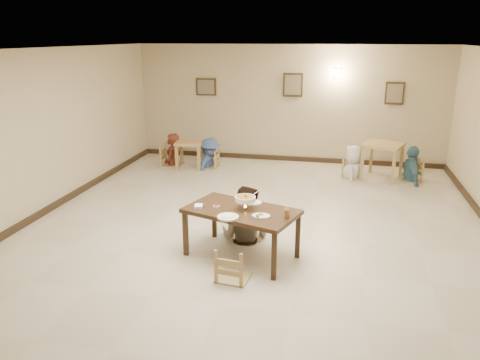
% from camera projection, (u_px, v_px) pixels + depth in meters
% --- Properties ---
extents(floor, '(10.00, 10.00, 0.00)m').
position_uv_depth(floor, '(252.00, 234.00, 7.88)').
color(floor, beige).
rests_on(floor, ground).
extents(ceiling, '(10.00, 10.00, 0.00)m').
position_uv_depth(ceiling, '(254.00, 50.00, 6.99)').
color(ceiling, silver).
rests_on(ceiling, wall_back).
extents(wall_back, '(10.00, 0.00, 10.00)m').
position_uv_depth(wall_back, '(288.00, 104.00, 12.11)').
color(wall_back, '#C8B692').
rests_on(wall_back, floor).
extents(wall_front, '(10.00, 0.00, 10.00)m').
position_uv_depth(wall_front, '(98.00, 336.00, 2.77)').
color(wall_front, '#C8B692').
rests_on(wall_front, floor).
extents(wall_left, '(0.00, 10.00, 10.00)m').
position_uv_depth(wall_left, '(30.00, 136.00, 8.24)').
color(wall_left, '#C8B692').
rests_on(wall_left, floor).
extents(baseboard_back, '(8.00, 0.06, 0.12)m').
position_uv_depth(baseboard_back, '(287.00, 158.00, 12.50)').
color(baseboard_back, black).
rests_on(baseboard_back, floor).
extents(baseboard_left, '(0.06, 10.00, 0.12)m').
position_uv_depth(baseboard_left, '(42.00, 213.00, 8.66)').
color(baseboard_left, black).
rests_on(baseboard_left, floor).
extents(picture_a, '(0.55, 0.04, 0.45)m').
position_uv_depth(picture_a, '(206.00, 87.00, 12.39)').
color(picture_a, '#372914').
rests_on(picture_a, wall_back).
extents(picture_b, '(0.50, 0.04, 0.60)m').
position_uv_depth(picture_b, '(293.00, 85.00, 11.90)').
color(picture_b, '#372914').
rests_on(picture_b, wall_back).
extents(picture_c, '(0.45, 0.04, 0.55)m').
position_uv_depth(picture_c, '(395.00, 93.00, 11.44)').
color(picture_c, '#372914').
rests_on(picture_c, wall_back).
extents(wall_sconce, '(0.16, 0.05, 0.22)m').
position_uv_depth(wall_sconce, '(338.00, 74.00, 11.59)').
color(wall_sconce, '#FFD88C').
rests_on(wall_sconce, wall_back).
extents(main_table, '(1.81, 1.37, 0.75)m').
position_uv_depth(main_table, '(241.00, 215.00, 6.90)').
color(main_table, '#372313').
rests_on(main_table, floor).
extents(chair_far, '(0.48, 0.48, 1.03)m').
position_uv_depth(chair_far, '(249.00, 207.00, 7.68)').
color(chair_far, tan).
rests_on(chair_far, floor).
extents(chair_near, '(0.43, 0.43, 0.92)m').
position_uv_depth(chair_near, '(233.00, 248.00, 6.31)').
color(chair_near, tan).
rests_on(chair_near, floor).
extents(main_diner, '(1.01, 0.86, 1.79)m').
position_uv_depth(main_diner, '(245.00, 186.00, 7.47)').
color(main_diner, gray).
rests_on(main_diner, floor).
extents(curry_warmer, '(0.34, 0.31, 0.28)m').
position_uv_depth(curry_warmer, '(245.00, 199.00, 6.84)').
color(curry_warmer, silver).
rests_on(curry_warmer, main_table).
extents(rice_plate_far, '(0.32, 0.32, 0.07)m').
position_uv_depth(rice_plate_far, '(251.00, 202.00, 7.13)').
color(rice_plate_far, white).
rests_on(rice_plate_far, main_table).
extents(rice_plate_near, '(0.31, 0.31, 0.07)m').
position_uv_depth(rice_plate_near, '(228.00, 217.00, 6.56)').
color(rice_plate_near, white).
rests_on(rice_plate_near, main_table).
extents(fried_plate, '(0.26, 0.26, 0.06)m').
position_uv_depth(fried_plate, '(261.00, 215.00, 6.59)').
color(fried_plate, white).
rests_on(fried_plate, main_table).
extents(chili_dish, '(0.10, 0.10, 0.02)m').
position_uv_depth(chili_dish, '(216.00, 206.00, 6.99)').
color(chili_dish, white).
rests_on(chili_dish, main_table).
extents(napkin_cutlery, '(0.17, 0.24, 0.03)m').
position_uv_depth(napkin_cutlery, '(199.00, 206.00, 6.98)').
color(napkin_cutlery, white).
rests_on(napkin_cutlery, main_table).
extents(drink_glass, '(0.08, 0.08, 0.15)m').
position_uv_depth(drink_glass, '(287.00, 213.00, 6.54)').
color(drink_glass, white).
rests_on(drink_glass, main_table).
extents(bg_table_left, '(0.75, 0.75, 0.67)m').
position_uv_depth(bg_table_left, '(190.00, 147.00, 11.72)').
color(bg_table_left, tan).
rests_on(bg_table_left, floor).
extents(bg_table_right, '(1.07, 1.07, 0.84)m').
position_uv_depth(bg_table_right, '(383.00, 149.00, 10.76)').
color(bg_table_right, tan).
rests_on(bg_table_right, floor).
extents(bg_chair_ll, '(0.51, 0.51, 1.08)m').
position_uv_depth(bg_chair_ll, '(172.00, 145.00, 11.87)').
color(bg_chair_ll, tan).
rests_on(bg_chair_ll, floor).
extents(bg_chair_lr, '(0.41, 0.41, 0.87)m').
position_uv_depth(bg_chair_lr, '(210.00, 151.00, 11.71)').
color(bg_chair_lr, tan).
rests_on(bg_chair_lr, floor).
extents(bg_chair_rl, '(0.41, 0.41, 0.88)m').
position_uv_depth(bg_chair_rl, '(353.00, 159.00, 10.91)').
color(bg_chair_rl, tan).
rests_on(bg_chair_rl, floor).
extents(bg_chair_rr, '(0.44, 0.44, 0.93)m').
position_uv_depth(bg_chair_rr, '(412.00, 161.00, 10.63)').
color(bg_chair_rr, tan).
rests_on(bg_chair_rr, floor).
extents(bg_diner_a, '(0.44, 0.64, 1.68)m').
position_uv_depth(bg_diner_a, '(171.00, 134.00, 11.78)').
color(bg_diner_a, '#542217').
rests_on(bg_diner_a, floor).
extents(bg_diner_b, '(0.73, 1.07, 1.53)m').
position_uv_depth(bg_diner_b, '(210.00, 138.00, 11.61)').
color(bg_diner_b, '#465F94').
rests_on(bg_diner_b, floor).
extents(bg_diner_c, '(0.55, 0.79, 1.55)m').
position_uv_depth(bg_diner_c, '(354.00, 145.00, 10.81)').
color(bg_diner_c, silver).
rests_on(bg_diner_c, floor).
extents(bg_diner_d, '(0.57, 1.02, 1.64)m').
position_uv_depth(bg_diner_d, '(414.00, 146.00, 10.52)').
color(bg_diner_d, teal).
rests_on(bg_diner_d, floor).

